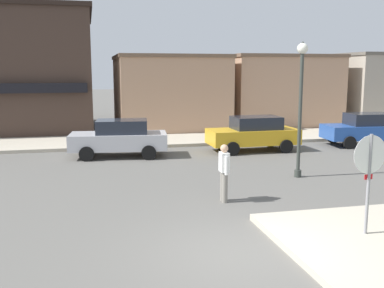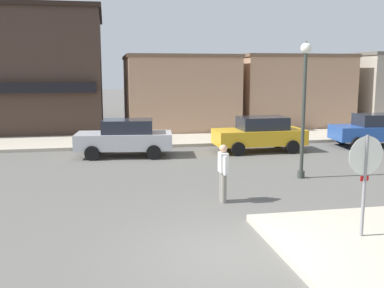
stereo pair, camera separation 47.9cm
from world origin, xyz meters
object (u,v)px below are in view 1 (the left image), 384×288
at_px(lamp_post, 301,90).
at_px(parked_car_nearest, 119,138).
at_px(parked_car_third, 366,129).
at_px(parked_car_second, 253,133).
at_px(pedestrian_crossing_near, 224,171).
at_px(stop_sign, 369,171).

bearing_deg(lamp_post, parked_car_nearest, 138.20).
relative_size(lamp_post, parked_car_third, 1.10).
xyz_separation_m(parked_car_second, pedestrian_crossing_near, (-3.61, -7.30, 0.06)).
height_order(stop_sign, parked_car_second, stop_sign).
bearing_deg(pedestrian_crossing_near, parked_car_second, 63.65).
distance_m(parked_car_third, pedestrian_crossing_near, 12.12).
height_order(lamp_post, parked_car_nearest, lamp_post).
bearing_deg(parked_car_nearest, stop_sign, -67.35).
distance_m(stop_sign, pedestrian_crossing_near, 4.08).
height_order(lamp_post, parked_car_second, lamp_post).
height_order(stop_sign, pedestrian_crossing_near, stop_sign).
relative_size(lamp_post, parked_car_second, 1.13).
bearing_deg(parked_car_second, stop_sign, -97.94).
bearing_deg(lamp_post, parked_car_second, 86.65).
xyz_separation_m(lamp_post, parked_car_second, (0.30, 5.07, -2.15)).
distance_m(parked_car_nearest, parked_car_second, 5.97).
distance_m(stop_sign, lamp_post, 5.95).
xyz_separation_m(stop_sign, lamp_post, (1.20, 5.65, 1.44)).
xyz_separation_m(parked_car_second, parked_car_third, (5.88, 0.24, 0.00)).
bearing_deg(parked_car_third, stop_sign, -123.95).
relative_size(lamp_post, pedestrian_crossing_near, 2.82).
bearing_deg(parked_car_third, parked_car_nearest, -178.84).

